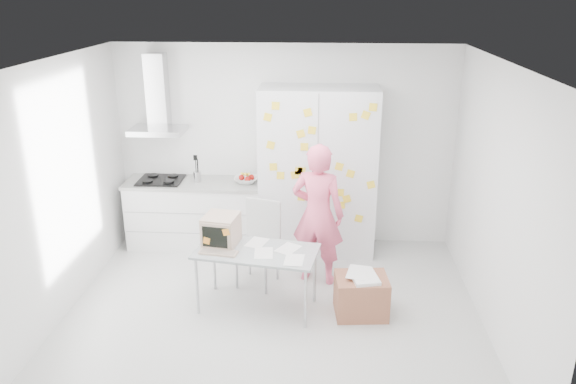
# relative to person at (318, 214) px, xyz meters

# --- Properties ---
(floor) EXTENTS (4.50, 4.00, 0.02)m
(floor) POSITION_rel_person_xyz_m (-0.47, -0.81, -0.87)
(floor) COLOR silver
(floor) RESTS_ON ground
(walls) EXTENTS (4.52, 4.01, 2.70)m
(walls) POSITION_rel_person_xyz_m (-0.47, -0.09, 0.49)
(walls) COLOR white
(walls) RESTS_ON ground
(ceiling) EXTENTS (4.50, 4.00, 0.02)m
(ceiling) POSITION_rel_person_xyz_m (-0.47, -0.81, 1.84)
(ceiling) COLOR white
(ceiling) RESTS_ON walls
(counter_run) EXTENTS (1.84, 0.63, 1.28)m
(counter_run) POSITION_rel_person_xyz_m (-1.67, 0.89, -0.39)
(counter_run) COLOR white
(counter_run) RESTS_ON ground
(range_hood) EXTENTS (0.70, 0.48, 1.01)m
(range_hood) POSITION_rel_person_xyz_m (-2.12, 1.03, 1.10)
(range_hood) COLOR silver
(range_hood) RESTS_ON walls
(tall_cabinet) EXTENTS (1.50, 0.68, 2.20)m
(tall_cabinet) POSITION_rel_person_xyz_m (-0.02, 0.87, 0.24)
(tall_cabinet) COLOR silver
(tall_cabinet) RESTS_ON ground
(person) EXTENTS (0.71, 0.55, 1.72)m
(person) POSITION_rel_person_xyz_m (0.00, 0.00, 0.00)
(person) COLOR #FC6286
(person) RESTS_ON ground
(desk) EXTENTS (1.39, 0.85, 1.04)m
(desk) POSITION_rel_person_xyz_m (-0.90, -0.60, -0.07)
(desk) COLOR #9CA4A6
(desk) RESTS_ON ground
(chair) EXTENTS (0.57, 0.57, 1.01)m
(chair) POSITION_rel_person_xyz_m (-0.68, -0.07, -0.29)
(chair) COLOR #B3B3B0
(chair) RESTS_ON ground
(cardboard_box) EXTENTS (0.59, 0.49, 0.49)m
(cardboard_box) POSITION_rel_person_xyz_m (0.49, -0.74, -0.63)
(cardboard_box) COLOR #A06145
(cardboard_box) RESTS_ON ground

